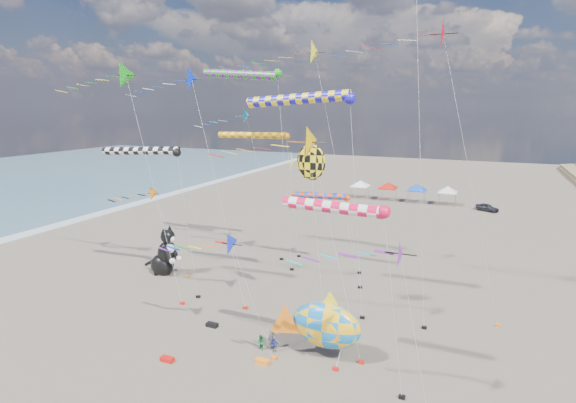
% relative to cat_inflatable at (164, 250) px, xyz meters
% --- Properties ---
extents(ground, '(260.00, 260.00, 0.00)m').
position_rel_cat_inflatable_xyz_m(ground, '(14.11, -15.20, -2.51)').
color(ground, brown).
rests_on(ground, ground).
extents(delta_kite_0, '(9.34, 1.62, 8.70)m').
position_rel_cat_inflatable_xyz_m(delta_kite_0, '(-2.18, 0.15, 4.98)').
color(delta_kite_0, orange).
rests_on(delta_kite_0, ground).
extents(delta_kite_1, '(8.94, 1.70, 16.32)m').
position_rel_cat_inflatable_xyz_m(delta_kite_1, '(4.93, 8.53, 12.55)').
color(delta_kite_1, '#0E9ABC').
rests_on(delta_kite_1, ground).
extents(delta_kite_2, '(7.90, 1.72, 10.30)m').
position_rel_cat_inflatable_xyz_m(delta_kite_2, '(23.76, -12.57, 6.56)').
color(delta_kite_2, purple).
rests_on(delta_kite_2, ground).
extents(delta_kite_3, '(9.94, 1.99, 19.53)m').
position_rel_cat_inflatable_xyz_m(delta_kite_3, '(6.94, -3.72, 15.68)').
color(delta_kite_3, '#0829D5').
rests_on(delta_kite_3, ground).
extents(delta_kite_4, '(11.62, 2.22, 20.07)m').
position_rel_cat_inflatable_xyz_m(delta_kite_4, '(1.22, -5.10, 16.14)').
color(delta_kite_4, '#149616').
rests_on(delta_kite_4, ground).
extents(delta_kite_5, '(13.08, 2.24, 22.15)m').
position_rel_cat_inflatable_xyz_m(delta_kite_5, '(13.28, 4.30, 18.20)').
color(delta_kite_5, yellow).
rests_on(delta_kite_5, ground).
extents(delta_kite_6, '(10.68, 2.28, 15.36)m').
position_rel_cat_inflatable_xyz_m(delta_kite_6, '(18.01, -7.77, 11.43)').
color(delta_kite_6, '#F4AF05').
rests_on(delta_kite_6, ground).
extents(delta_kite_7, '(8.65, 1.69, 8.49)m').
position_rel_cat_inflatable_xyz_m(delta_kite_7, '(12.73, -9.60, 4.76)').
color(delta_kite_7, '#1229D4').
rests_on(delta_kite_7, ground).
extents(delta_kite_8, '(12.38, 2.25, 22.65)m').
position_rel_cat_inflatable_xyz_m(delta_kite_8, '(25.00, 1.32, 18.70)').
color(delta_kite_8, red).
rests_on(delta_kite_8, ground).
extents(windsock_0, '(7.52, 0.73, 11.23)m').
position_rel_cat_inflatable_xyz_m(windsock_0, '(21.03, -10.35, 8.29)').
color(windsock_0, '#F11144').
rests_on(windsock_0, ground).
extents(windsock_1, '(9.41, 0.71, 13.00)m').
position_rel_cat_inflatable_xyz_m(windsock_1, '(1.34, -3.42, 10.07)').
color(windsock_1, black).
rests_on(windsock_1, ground).
extents(windsock_2, '(9.94, 0.74, 13.66)m').
position_rel_cat_inflatable_xyz_m(windsock_2, '(5.04, 10.17, 10.73)').
color(windsock_2, orange).
rests_on(windsock_2, ground).
extents(windsock_3, '(7.48, 0.68, 7.97)m').
position_rel_cat_inflatable_xyz_m(windsock_3, '(13.72, 7.87, 5.07)').
color(windsock_3, '#E93C10').
rests_on(windsock_3, ground).
extents(windsock_4, '(9.88, 0.87, 19.89)m').
position_rel_cat_inflatable_xyz_m(windsock_4, '(6.03, 6.06, 16.88)').
color(windsock_4, '#1B951D').
rests_on(windsock_4, ground).
extents(windsock_5, '(9.96, 0.87, 17.38)m').
position_rel_cat_inflatable_xyz_m(windsock_5, '(15.30, -1.54, 14.38)').
color(windsock_5, '#1B13BE').
rests_on(windsock_5, ground).
extents(angelfish_kite, '(3.74, 3.02, 13.74)m').
position_rel_cat_inflatable_xyz_m(angelfish_kite, '(16.55, -3.47, 9.81)').
color(angelfish_kite, yellow).
rests_on(angelfish_kite, ground).
extents(cat_inflatable, '(3.84, 2.13, 5.01)m').
position_rel_cat_inflatable_xyz_m(cat_inflatable, '(0.00, 0.00, 0.00)').
color(cat_inflatable, black).
rests_on(cat_inflatable, ground).
extents(fish_inflatable, '(6.34, 3.24, 4.83)m').
position_rel_cat_inflatable_xyz_m(fish_inflatable, '(19.66, -8.18, -0.07)').
color(fish_inflatable, '#1476C4').
rests_on(fish_inflatable, ground).
extents(person_adult, '(0.66, 0.64, 1.52)m').
position_rel_cat_inflatable_xyz_m(person_adult, '(15.91, -8.48, -1.75)').
color(person_adult, slate).
rests_on(person_adult, ground).
extents(child_green, '(0.67, 0.61, 1.10)m').
position_rel_cat_inflatable_xyz_m(child_green, '(15.29, -8.94, -1.95)').
color(child_green, '#167135').
rests_on(child_green, ground).
extents(child_blue, '(0.63, 0.50, 1.00)m').
position_rel_cat_inflatable_xyz_m(child_blue, '(16.23, -8.73, -2.01)').
color(child_blue, '#273AAE').
rests_on(child_blue, ground).
extents(kite_bag_0, '(0.90, 0.44, 0.30)m').
position_rel_cat_inflatable_xyz_m(kite_bag_0, '(16.11, -10.36, -2.36)').
color(kite_bag_0, orange).
rests_on(kite_bag_0, ground).
extents(kite_bag_1, '(0.90, 0.44, 0.30)m').
position_rel_cat_inflatable_xyz_m(kite_bag_1, '(10.37, -7.43, -2.36)').
color(kite_bag_1, black).
rests_on(kite_bag_1, ground).
extents(kite_bag_2, '(0.90, 0.44, 0.30)m').
position_rel_cat_inflatable_xyz_m(kite_bag_2, '(10.29, -12.63, -2.36)').
color(kite_bag_2, red).
rests_on(kite_bag_2, ground).
extents(tent_row, '(19.20, 4.20, 3.80)m').
position_rel_cat_inflatable_xyz_m(tent_row, '(15.61, 44.80, 0.64)').
color(tent_row, white).
rests_on(tent_row, ground).
extents(parked_car, '(3.88, 2.90, 1.23)m').
position_rel_cat_inflatable_xyz_m(parked_car, '(29.33, 42.80, -1.89)').
color(parked_car, '#26262D').
rests_on(parked_car, ground).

